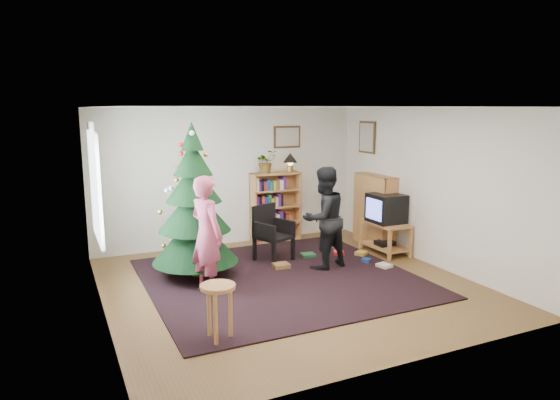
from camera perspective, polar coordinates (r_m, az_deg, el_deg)
name	(u,v)px	position (r m, az deg, el deg)	size (l,w,h in m)	color
floor	(289,285)	(7.23, 1.03, -9.65)	(5.00, 5.00, 0.00)	brown
ceiling	(290,107)	(6.79, 1.10, 10.56)	(5.00, 5.00, 0.00)	white
wall_back	(230,177)	(9.19, -5.75, 2.66)	(5.00, 0.02, 2.50)	silver
wall_front	(405,242)	(4.83, 14.13, -4.68)	(5.00, 0.02, 2.50)	silver
wall_left	(98,215)	(6.25, -20.04, -1.59)	(0.02, 5.00, 2.50)	silver
wall_right	(430,187)	(8.29, 16.81, 1.42)	(0.02, 5.00, 2.50)	silver
rug	(280,278)	(7.49, 0.01, -8.87)	(3.80, 3.60, 0.02)	black
window_pane	(95,186)	(6.80, -20.36, 1.46)	(0.04, 1.20, 1.40)	silver
curtain	(94,179)	(7.50, -20.50, 2.23)	(0.06, 0.35, 1.60)	white
picture_back	(287,137)	(9.54, 0.81, 7.22)	(0.55, 0.03, 0.42)	#4C3319
picture_right	(367,137)	(9.58, 9.94, 7.08)	(0.03, 0.50, 0.60)	#4C3319
christmas_tree	(194,214)	(7.40, -9.77, -1.62)	(1.27, 1.27, 2.30)	#3F2816
bookshelf_back	(276,206)	(9.45, -0.48, -0.67)	(0.95, 0.30, 1.30)	#BD7D43
bookshelf_right	(375,210)	(9.25, 10.77, -1.10)	(0.30, 0.95, 1.30)	#BD7D43
tv_stand	(385,235)	(8.87, 11.94, -3.90)	(0.49, 0.89, 0.55)	#BD7D43
crt_tv	(386,208)	(8.76, 12.04, -0.91)	(0.52, 0.56, 0.49)	black
armchair	(271,231)	(8.25, -1.00, -3.52)	(0.66, 0.67, 0.92)	black
stool	(218,297)	(5.48, -7.09, -11.00)	(0.38, 0.38, 0.63)	#BD7D43
person_standing	(207,235)	(6.80, -8.36, -3.95)	(0.59, 0.39, 1.61)	#AF465E
person_by_chair	(324,218)	(7.78, 5.01, -2.09)	(0.78, 0.61, 1.61)	black
potted_plant	(266,162)	(9.25, -1.62, 4.40)	(0.39, 0.33, 0.43)	gray
table_lamp	(290,159)	(9.45, 1.17, 4.70)	(0.27, 0.27, 0.36)	#A57F33
floor_clutter	(332,259)	(8.29, 5.96, -6.78)	(1.73, 1.21, 0.08)	#A51E19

